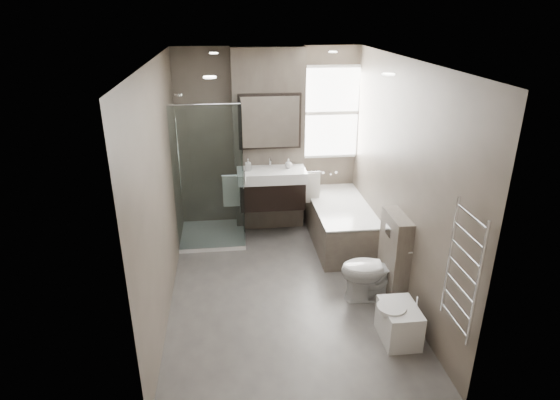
{
  "coord_description": "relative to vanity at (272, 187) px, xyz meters",
  "views": [
    {
      "loc": [
        -0.59,
        -4.66,
        3.08
      ],
      "look_at": [
        -0.03,
        0.15,
        1.07
      ],
      "focal_mm": 30.0,
      "sensor_mm": 36.0,
      "label": 1
    }
  ],
  "objects": [
    {
      "name": "room",
      "position": [
        0.0,
        -1.43,
        0.56
      ],
      "size": [
        2.7,
        3.9,
        2.7
      ],
      "color": "#585451",
      "rests_on": "ground"
    },
    {
      "name": "vanity_pier",
      "position": [
        0.0,
        0.35,
        0.56
      ],
      "size": [
        1.0,
        0.25,
        2.6
      ],
      "primitive_type": "cube",
      "color": "#5F564B",
      "rests_on": "ground"
    },
    {
      "name": "vanity",
      "position": [
        0.0,
        0.0,
        0.0
      ],
      "size": [
        0.95,
        0.47,
        0.66
      ],
      "color": "black",
      "rests_on": "vanity_pier"
    },
    {
      "name": "mirror_cabinet",
      "position": [
        0.0,
        0.19,
        0.89
      ],
      "size": [
        0.86,
        0.08,
        0.76
      ],
      "color": "black",
      "rests_on": "vanity_pier"
    },
    {
      "name": "towel_left",
      "position": [
        -0.56,
        -0.02,
        -0.02
      ],
      "size": [
        0.24,
        0.06,
        0.44
      ],
      "primitive_type": "cube",
      "color": "silver",
      "rests_on": "vanity_pier"
    },
    {
      "name": "towel_right",
      "position": [
        0.56,
        -0.02,
        -0.02
      ],
      "size": [
        0.24,
        0.06,
        0.44
      ],
      "primitive_type": "cube",
      "color": "silver",
      "rests_on": "vanity_pier"
    },
    {
      "name": "shower_enclosure",
      "position": [
        -0.75,
        -0.08,
        -0.25
      ],
      "size": [
        0.9,
        0.9,
        2.0
      ],
      "color": "white",
      "rests_on": "ground"
    },
    {
      "name": "bathtub",
      "position": [
        0.92,
        -0.33,
        -0.43
      ],
      "size": [
        0.75,
        1.6,
        0.57
      ],
      "color": "#5F564B",
      "rests_on": "ground"
    },
    {
      "name": "window",
      "position": [
        0.9,
        0.45,
        0.93
      ],
      "size": [
        0.98,
        0.06,
        1.33
      ],
      "color": "white",
      "rests_on": "room"
    },
    {
      "name": "toilet",
      "position": [
        0.97,
        -1.72,
        -0.38
      ],
      "size": [
        0.75,
        0.47,
        0.73
      ],
      "primitive_type": "imported",
      "rotation": [
        0.0,
        0.0,
        -1.66
      ],
      "color": "white",
      "rests_on": "ground"
    },
    {
      "name": "cistern_box",
      "position": [
        1.21,
        -1.68,
        -0.24
      ],
      "size": [
        0.19,
        0.55,
        1.0
      ],
      "color": "#5F564B",
      "rests_on": "ground"
    },
    {
      "name": "bidet",
      "position": [
        1.01,
        -2.45,
        -0.54
      ],
      "size": [
        0.41,
        0.47,
        0.49
      ],
      "color": "white",
      "rests_on": "ground"
    },
    {
      "name": "towel_radiator",
      "position": [
        1.25,
        -3.03,
        0.38
      ],
      "size": [
        0.03,
        0.49,
        1.1
      ],
      "color": "silver",
      "rests_on": "room"
    },
    {
      "name": "soap_bottle_a",
      "position": [
        -0.32,
        -0.0,
        0.34
      ],
      "size": [
        0.08,
        0.08,
        0.17
      ],
      "primitive_type": "imported",
      "color": "white",
      "rests_on": "vanity"
    },
    {
      "name": "soap_bottle_b",
      "position": [
        0.24,
        0.05,
        0.33
      ],
      "size": [
        0.1,
        0.1,
        0.13
      ],
      "primitive_type": "imported",
      "color": "white",
      "rests_on": "vanity"
    }
  ]
}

